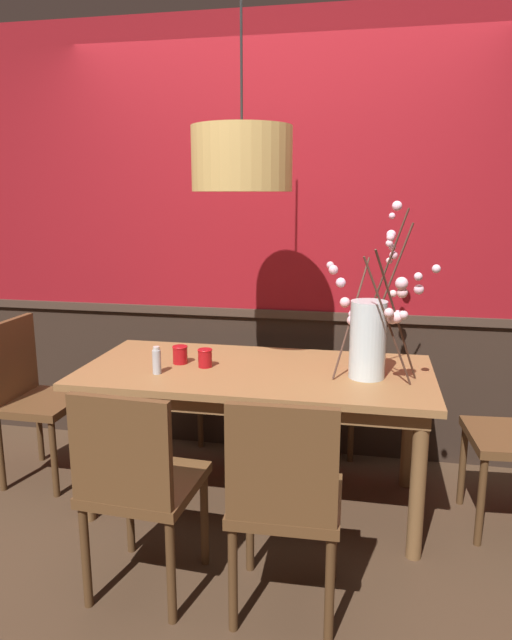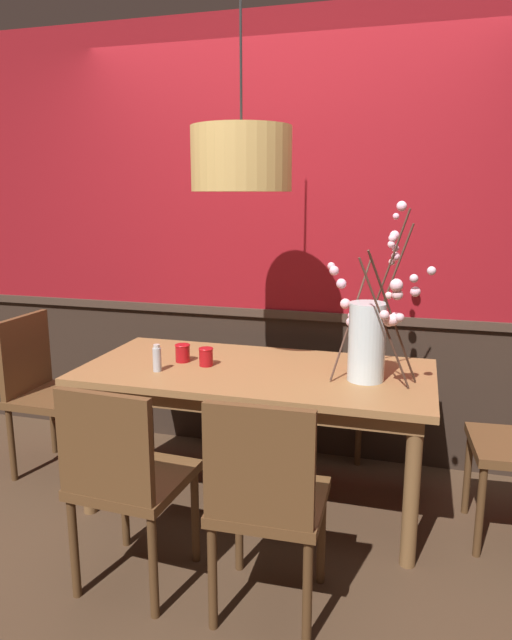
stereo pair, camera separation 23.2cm
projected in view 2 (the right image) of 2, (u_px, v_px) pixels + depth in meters
name	position (u px, v px, depth m)	size (l,w,h in m)	color
ground_plane	(256.00, 501.00, 3.11)	(24.00, 24.00, 0.00)	#422D1E
back_wall	(289.00, 245.00, 3.52)	(5.12, 0.14, 2.65)	#2D2119
dining_table	(256.00, 384.00, 2.97)	(1.78, 0.86, 0.75)	olive
chair_head_west_end	(42.00, 385.00, 3.38)	(0.39, 0.45, 0.93)	brown
chair_far_side_left	(246.00, 359.00, 3.87)	(0.46, 0.41, 0.96)	brown
chair_near_side_left	(125.00, 476.00, 2.32)	(0.45, 0.46, 0.91)	brown
chair_far_side_right	(339.00, 368.00, 3.70)	(0.42, 0.43, 0.95)	brown
chair_near_side_right	(266.00, 496.00, 2.15)	(0.43, 0.44, 0.92)	brown
vase_with_blossoms	(369.00, 337.00, 2.72)	(0.50, 0.64, 0.84)	silver
candle_holder_nearer_center	(206.00, 357.00, 2.99)	(0.08, 0.08, 0.10)	#9E0F14
candle_holder_nearer_edge	(183.00, 353.00, 3.06)	(0.08, 0.08, 0.09)	#9E0F14
condiment_bottle	(157.00, 359.00, 2.90)	(0.04, 0.04, 0.14)	#ADADB2
pendant_lamp	(241.00, 159.00, 2.70)	(0.47, 0.47, 1.01)	tan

